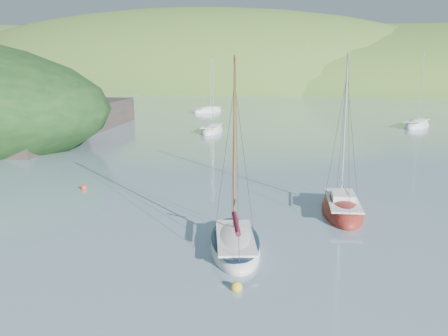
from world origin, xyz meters
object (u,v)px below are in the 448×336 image
(distant_sloop_a, at_px, (212,131))
(distant_sloop_b, at_px, (417,126))
(distant_sloop_c, at_px, (208,111))
(daysailer_white, at_px, (235,245))
(sloop_red, at_px, (342,209))

(distant_sloop_a, xyz_separation_m, distant_sloop_b, (26.01, 13.19, 0.01))
(distant_sloop_b, bearing_deg, distant_sloop_c, 178.88)
(distant_sloop_c, bearing_deg, daysailer_white, -48.72)
(sloop_red, xyz_separation_m, distant_sloop_a, (-18.64, 31.67, -0.03))
(daysailer_white, distance_m, distant_sloop_c, 68.45)
(daysailer_white, distance_m, sloop_red, 8.98)
(daysailer_white, bearing_deg, sloop_red, 40.58)
(distant_sloop_a, height_order, distant_sloop_c, distant_sloop_c)
(sloop_red, relative_size, distant_sloop_c, 1.00)
(distant_sloop_a, xyz_separation_m, distant_sloop_c, (-8.96, 25.06, 0.00))
(daysailer_white, height_order, sloop_red, sloop_red)
(distant_sloop_a, bearing_deg, sloop_red, -65.97)
(sloop_red, distance_m, distant_sloop_c, 63.09)
(daysailer_white, xyz_separation_m, distant_sloop_b, (11.94, 52.59, -0.04))
(distant_sloop_c, bearing_deg, distant_sloop_b, 2.87)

